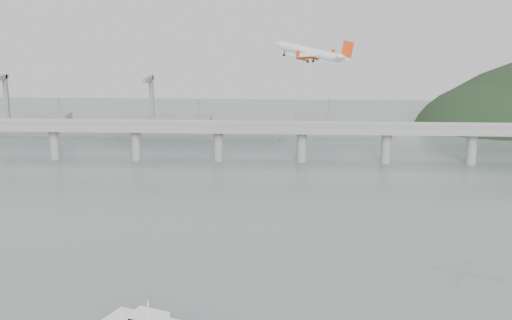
{
  "coord_description": "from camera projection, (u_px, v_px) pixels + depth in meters",
  "views": [
    {
      "loc": [
        12.85,
        -198.92,
        97.74
      ],
      "look_at": [
        0.0,
        55.0,
        36.0
      ],
      "focal_mm": 48.0,
      "sensor_mm": 36.0,
      "label": 1
    }
  ],
  "objects": [
    {
      "name": "distant_fleet",
      "position": [
        51.0,
        128.0,
        480.17
      ],
      "size": [
        453.0,
        60.9,
        40.0
      ],
      "color": "slate",
      "rests_on": "ground"
    },
    {
      "name": "airliner",
      "position": [
        312.0,
        53.0,
        261.98
      ],
      "size": [
        31.44,
        29.64,
        9.2
      ],
      "rotation": [
        0.05,
        -0.16,
        2.65
      ],
      "color": "white",
      "rests_on": "ground"
    },
    {
      "name": "bridge",
      "position": [
        266.0,
        133.0,
        406.74
      ],
      "size": [
        800.0,
        22.0,
        23.9
      ],
      "color": "gray",
      "rests_on": "ground"
    },
    {
      "name": "ground",
      "position": [
        247.0,
        311.0,
        216.75
      ],
      "size": [
        900.0,
        900.0,
        0.0
      ],
      "primitive_type": "plane",
      "color": "slate",
      "rests_on": "ground"
    }
  ]
}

